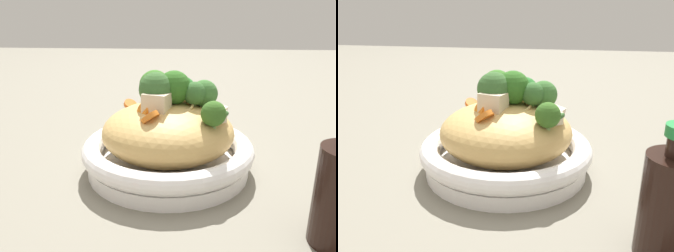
# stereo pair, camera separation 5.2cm
# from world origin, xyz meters

# --- Properties ---
(ground_plane) EXTENTS (3.00, 3.00, 0.00)m
(ground_plane) POSITION_xyz_m (0.00, 0.00, 0.00)
(ground_plane) COLOR slate
(serving_bowl) EXTENTS (0.26, 0.26, 0.05)m
(serving_bowl) POSITION_xyz_m (0.00, 0.00, 0.03)
(serving_bowl) COLOR white
(serving_bowl) RESTS_ON ground_plane
(noodle_heap) EXTENTS (0.20, 0.20, 0.09)m
(noodle_heap) POSITION_xyz_m (0.00, 0.00, 0.06)
(noodle_heap) COLOR tan
(noodle_heap) RESTS_ON serving_bowl
(broccoli_florets) EXTENTS (0.14, 0.16, 0.07)m
(broccoli_florets) POSITION_xyz_m (0.01, 0.02, 0.12)
(broccoli_florets) COLOR #99B870
(broccoli_florets) RESTS_ON serving_bowl
(carrot_coins) EXTENTS (0.10, 0.16, 0.03)m
(carrot_coins) POSITION_xyz_m (-0.02, 0.01, 0.10)
(carrot_coins) COLOR orange
(carrot_coins) RESTS_ON serving_bowl
(zucchini_slices) EXTENTS (0.14, 0.10, 0.04)m
(zucchini_slices) POSITION_xyz_m (0.03, -0.01, 0.10)
(zucchini_slices) COLOR beige
(zucchini_slices) RESTS_ON serving_bowl
(chicken_chunks) EXTENTS (0.12, 0.05, 0.04)m
(chicken_chunks) POSITION_xyz_m (0.02, -0.02, 0.10)
(chicken_chunks) COLOR beige
(chicken_chunks) RESTS_ON serving_bowl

